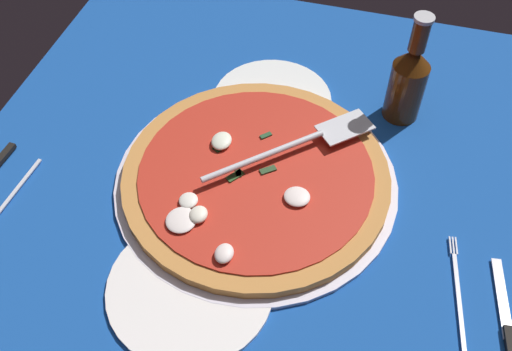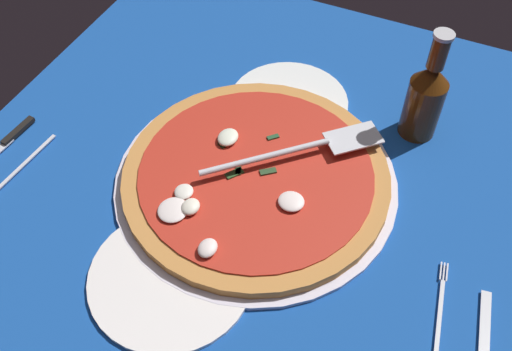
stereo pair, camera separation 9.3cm
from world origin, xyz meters
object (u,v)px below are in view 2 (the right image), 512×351
object	(u,v)px
pizza	(255,176)
place_setting_near	(461,347)
dinner_plate_right	(289,102)
dinner_plate_left	(171,277)
beer_bottle	(425,97)
pizza_server	(300,151)
place_setting_far	(10,159)

from	to	relation	value
pizza	place_setting_near	distance (cm)	38.74
dinner_plate_right	place_setting_near	size ratio (longest dim) A/B	1.03
pizza	dinner_plate_left	bearing A→B (deg)	170.09
dinner_plate_left	beer_bottle	bearing A→B (deg)	-29.30
dinner_plate_left	pizza_server	distance (cm)	28.24
beer_bottle	place_setting_far	bearing A→B (deg)	120.12
place_setting_near	beer_bottle	size ratio (longest dim) A/B	1.00
pizza	pizza_server	distance (cm)	8.21
dinner_plate_left	pizza_server	world-z (taller)	pizza_server
dinner_plate_right	beer_bottle	bearing A→B (deg)	-83.01
pizza	beer_bottle	distance (cm)	30.92
pizza_server	place_setting_near	size ratio (longest dim) A/B	1.16
pizza_server	place_setting_near	xyz separation A→B (cm)	(-19.70, -30.92, -4.32)
place_setting_far	dinner_plate_right	bearing A→B (deg)	134.81
place_setting_near	dinner_plate_right	bearing A→B (deg)	40.48
place_setting_near	dinner_plate_left	bearing A→B (deg)	91.29
dinner_plate_right	beer_bottle	size ratio (longest dim) A/B	1.03
dinner_plate_left	dinner_plate_right	xyz separation A→B (cm)	(40.24, -1.40, 0.00)
place_setting_far	beer_bottle	size ratio (longest dim) A/B	0.96
dinner_plate_right	pizza_server	bearing A→B (deg)	-151.65
dinner_plate_left	place_setting_far	distance (cm)	36.67
dinner_plate_left	dinner_plate_right	distance (cm)	40.26
dinner_plate_left	beer_bottle	distance (cm)	49.92
place_setting_far	place_setting_near	bearing A→B (deg)	92.95
pizza_server	dinner_plate_right	bearing A→B (deg)	75.17
pizza	pizza_server	xyz separation A→B (cm)	(5.78, -5.19, 2.67)
dinner_plate_left	place_setting_near	world-z (taller)	place_setting_near
dinner_plate_left	dinner_plate_right	size ratio (longest dim) A/B	1.10
dinner_plate_left	dinner_plate_right	world-z (taller)	same
beer_bottle	dinner_plate_left	bearing A→B (deg)	150.70
beer_bottle	pizza_server	bearing A→B (deg)	137.14
pizza	place_setting_near	bearing A→B (deg)	-111.09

